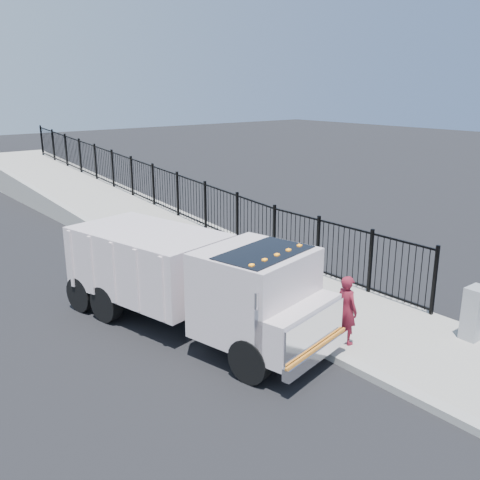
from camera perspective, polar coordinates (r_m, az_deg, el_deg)
ground at (r=13.34m, az=3.91°, el=-9.54°), size 120.00×120.00×0.00m
sidewalk at (r=13.48m, az=15.95°, el=-9.62°), size 3.55×12.00×0.12m
curb at (r=12.09m, az=10.51°, el=-12.28°), size 0.30×12.00×0.16m
ramp at (r=27.46m, az=-15.86°, el=3.41°), size 3.95×24.06×3.19m
iron_fence at (r=24.37m, az=-9.17°, el=4.42°), size 0.10×28.00×1.80m
truck at (r=12.78m, az=-4.91°, el=-4.03°), size 3.74×7.49×2.46m
worker at (r=12.37m, az=11.31°, el=-7.29°), size 0.44×0.62×1.61m
utility_cabinet at (r=13.53m, az=23.76°, el=-7.13°), size 0.55×0.40×1.25m
debris at (r=14.36m, az=3.25°, el=-6.92°), size 0.30×0.30×0.07m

